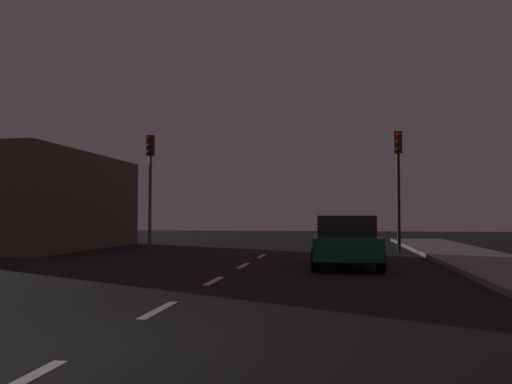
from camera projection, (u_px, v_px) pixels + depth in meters
name	position (u px, v px, depth m)	size (l,w,h in m)	color
ground_plane	(220.00, 278.00, 12.75)	(80.00, 80.00, 0.00)	black
lane_stripe_second	(159.00, 310.00, 8.41)	(0.16, 1.60, 0.01)	silver
lane_stripe_third	(214.00, 281.00, 12.16)	(0.16, 1.60, 0.01)	silver
lane_stripe_fourth	(244.00, 265.00, 15.91)	(0.16, 1.60, 0.01)	silver
lane_stripe_fifth	(262.00, 256.00, 19.65)	(0.16, 1.60, 0.01)	silver
traffic_signal_left	(150.00, 170.00, 22.90)	(0.32, 0.38, 5.08)	#4C4C51
traffic_signal_right	(398.00, 168.00, 21.23)	(0.32, 0.38, 4.99)	black
car_stopped_ahead	(346.00, 241.00, 15.38)	(2.04, 4.15, 1.53)	#0F4C2D
storefront_left	(40.00, 202.00, 24.03)	(5.57, 9.99, 4.35)	brown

